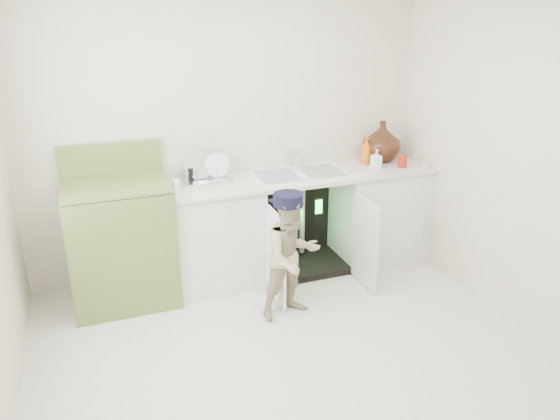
# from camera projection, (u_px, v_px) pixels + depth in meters

# --- Properties ---
(ground) EXTENTS (3.50, 3.50, 0.00)m
(ground) POSITION_uv_depth(u_px,v_px,m) (290.00, 353.00, 3.83)
(ground) COLOR beige
(ground) RESTS_ON ground
(room_shell) EXTENTS (6.00, 5.50, 1.26)m
(room_shell) POSITION_uv_depth(u_px,v_px,m) (291.00, 185.00, 3.37)
(room_shell) COLOR beige
(room_shell) RESTS_ON ground
(counter_run) EXTENTS (2.44, 1.02, 1.27)m
(counter_run) POSITION_uv_depth(u_px,v_px,m) (303.00, 218.00, 4.90)
(counter_run) COLOR silver
(counter_run) RESTS_ON ground
(avocado_stove) EXTENTS (0.81, 0.65, 1.25)m
(avocado_stove) POSITION_uv_depth(u_px,v_px,m) (122.00, 241.00, 4.35)
(avocado_stove) COLOR olive
(avocado_stove) RESTS_ON ground
(repair_worker) EXTENTS (0.68, 0.60, 1.00)m
(repair_worker) POSITION_uv_depth(u_px,v_px,m) (292.00, 255.00, 4.14)
(repair_worker) COLOR tan
(repair_worker) RESTS_ON ground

